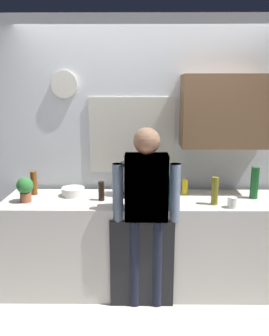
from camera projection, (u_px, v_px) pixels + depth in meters
name	position (u px, v px, depth m)	size (l,w,h in m)	color
ground_plane	(145.00, 303.00, 3.14)	(8.00, 8.00, 0.00)	silver
kitchen_counter	(145.00, 243.00, 3.33)	(2.65, 0.64, 0.90)	beige
dishwasher_panel	(142.00, 265.00, 3.02)	(0.56, 0.02, 0.81)	black
back_wall_assembly	(155.00, 144.00, 3.51)	(4.25, 0.42, 2.60)	silver
coffee_maker	(130.00, 180.00, 3.33)	(0.20, 0.20, 0.33)	black
bottle_dark_sauce	(101.00, 191.00, 3.17)	(0.06, 0.06, 0.18)	black
bottle_green_wine	(254.00, 183.00, 3.23)	(0.07, 0.07, 0.30)	#195923
bottle_clear_soda	(170.00, 191.00, 3.00)	(0.09, 0.09, 0.28)	#2D8C33
bottle_red_vinegar	(118.00, 194.00, 3.01)	(0.06, 0.06, 0.22)	maroon
bottle_olive_oil	(215.00, 191.00, 3.05)	(0.06, 0.06, 0.25)	olive
bottle_amber_beer	(34.00, 183.00, 3.34)	(0.06, 0.06, 0.23)	brown
cup_white_mug	(232.00, 202.00, 2.99)	(0.08, 0.08, 0.10)	white
mixing_bowl	(73.00, 192.00, 3.33)	(0.22, 0.22, 0.08)	white
potted_plant	(25.00, 188.00, 3.12)	(0.15, 0.15, 0.23)	#9E5638
dish_soap	(185.00, 187.00, 3.36)	(0.06, 0.06, 0.18)	yellow
person_at_sink	(146.00, 204.00, 2.92)	(0.57, 0.22, 1.60)	black
person_guest	(146.00, 204.00, 2.92)	(0.57, 0.22, 1.60)	#3F4766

